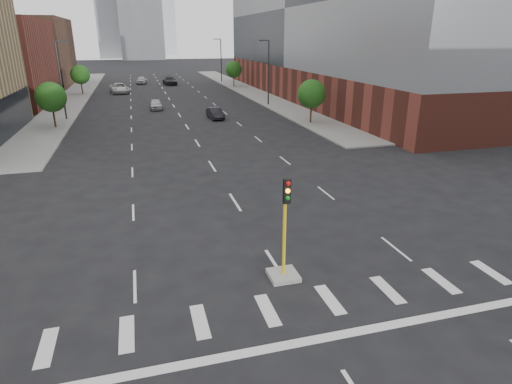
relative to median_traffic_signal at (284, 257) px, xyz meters
name	(u,v)px	position (x,y,z in m)	size (l,w,h in m)	color
sidewalk_left_far	(76,95)	(-15.00, 65.03, -0.90)	(5.00, 92.00, 0.15)	gray
sidewalk_right_far	(246,90)	(15.00, 65.03, -0.90)	(5.00, 92.00, 0.15)	gray
building_left_far_b	(14,53)	(-27.50, 83.03, 5.53)	(20.00, 24.00, 13.00)	brown
building_right_main	(356,27)	(29.50, 51.03, 10.03)	(24.00, 70.00, 22.00)	brown
tower_mid	(139,6)	(0.00, 191.03, 21.03)	(18.00, 18.00, 44.00)	slate
median_traffic_signal	(284,257)	(0.00, 0.00, 0.00)	(1.20, 1.20, 4.40)	#999993
streetlight_right_a	(268,70)	(13.41, 46.03, 4.04)	(1.60, 0.22, 9.07)	#2D2D30
streetlight_right_b	(221,59)	(13.41, 81.03, 4.04)	(1.60, 0.22, 9.07)	#2D2D30
streetlight_left	(61,77)	(-13.41, 41.03, 4.04)	(1.60, 0.22, 9.07)	#2D2D30
tree_left_near	(51,97)	(-14.00, 36.03, 2.42)	(3.20, 3.20, 4.85)	#382619
tree_left_far	(80,75)	(-14.00, 66.03, 2.42)	(3.20, 3.20, 4.85)	#382619
tree_right_near	(312,94)	(14.00, 31.03, 2.42)	(3.20, 3.20, 4.85)	#382619
tree_right_far	(234,69)	(14.00, 71.03, 2.42)	(3.20, 3.20, 4.85)	#382619
car_near_left	(156,104)	(-2.64, 46.47, -0.27)	(1.66, 4.13, 1.41)	#B0B0B5
car_mid_right	(215,113)	(3.96, 37.10, -0.31)	(1.41, 4.04, 1.33)	black
car_far_left	(119,88)	(-7.89, 66.99, -0.12)	(2.82, 6.12, 1.70)	silver
car_deep_right	(170,81)	(1.99, 78.70, -0.14)	(2.35, 5.77, 1.68)	black
car_distant	(142,80)	(-3.64, 82.13, -0.18)	(1.87, 4.64, 1.58)	#AAA9AE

